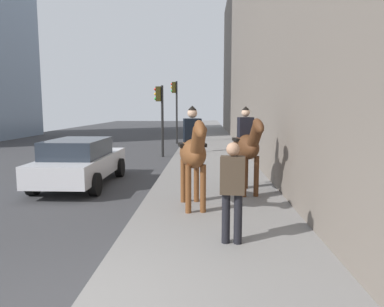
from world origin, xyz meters
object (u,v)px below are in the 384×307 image
Objects in this scene: traffic_light_near_curb at (160,109)px; mounted_horse_far at (247,145)px; pedestrian_greeting at (232,186)px; traffic_light_far_curb at (175,102)px; car_near_lane at (80,161)px; mounted_horse_near at (193,152)px.

mounted_horse_far is at bearing -157.26° from traffic_light_near_curb.
pedestrian_greeting is 0.50× the size of traffic_light_near_curb.
traffic_light_near_curb is (7.76, 3.25, 0.91)m from mounted_horse_far.
mounted_horse_far is 14.49m from traffic_light_far_curb.
pedestrian_greeting is at bearing -166.93° from traffic_light_near_curb.
traffic_light_near_curb is (6.46, -1.65, 1.56)m from car_near_lane.
mounted_horse_near is at bearing -53.46° from mounted_horse_far.
mounted_horse_near is 0.67× the size of traffic_light_near_curb.
traffic_light_near_curb is at bearing -178.90° from mounted_horse_near.
car_near_lane is 1.29× the size of traffic_light_near_curb.
car_near_lane is at bearing -138.32° from mounted_horse_near.
pedestrian_greeting is at bearing -20.63° from mounted_horse_far.
mounted_horse_near is at bearing -173.68° from traffic_light_far_curb.
mounted_horse_near is at bearing -168.32° from traffic_light_near_curb.
mounted_horse_near reaches higher than pedestrian_greeting.
mounted_horse_near is 4.54m from car_near_lane.
traffic_light_near_curb is at bearing 18.96° from pedestrian_greeting.
car_near_lane is (2.75, 3.55, -0.65)m from mounted_horse_near.
mounted_horse_far is 8.46m from traffic_light_near_curb.
mounted_horse_near is 9.45m from traffic_light_near_curb.
traffic_light_near_curb reaches higher than mounted_horse_far.
traffic_light_far_curb is at bearing -1.63° from traffic_light_near_curb.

